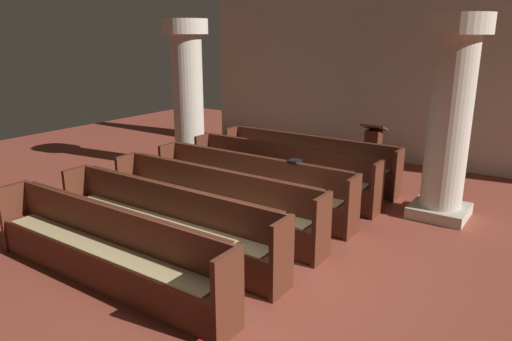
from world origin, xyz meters
The scene contains 12 objects.
ground_plane centered at (0.00, 0.00, 0.00)m, with size 19.20×19.20×0.00m, color brown.
back_wall centered at (0.00, 6.08, 2.25)m, with size 10.00×0.16×4.50m, color beige.
pew_row_0 centered at (-0.90, 3.49, 0.48)m, with size 3.65×0.46×0.90m.
pew_row_1 centered at (-0.90, 2.53, 0.48)m, with size 3.65×0.46×0.90m.
pew_row_2 centered at (-0.90, 1.57, 0.48)m, with size 3.65×0.47×0.90m.
pew_row_3 centered at (-0.90, 0.61, 0.48)m, with size 3.65×0.46×0.90m.
pew_row_4 centered at (-0.90, -0.35, 0.48)m, with size 3.65×0.46×0.90m.
pew_row_5 centered at (-0.90, -1.31, 0.48)m, with size 3.65×0.47×0.90m.
pillar_aisle_side centered at (1.73, 3.09, 1.62)m, with size 0.92×0.92×3.10m.
pillar_far_side centered at (-3.48, 2.99, 1.62)m, with size 0.92×0.92×3.10m.
lectern centered at (0.00, 4.61, 0.45)m, with size 0.48×0.45×1.08m.
hymn_book centered at (-0.19, 1.76, 0.92)m, with size 0.16×0.19×0.04m, color black.
Camera 1 is at (3.34, -4.42, 2.82)m, focal length 33.31 mm.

